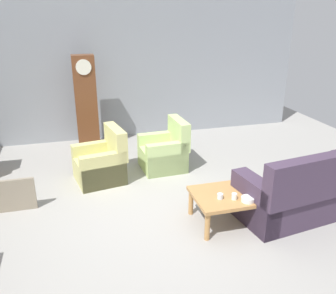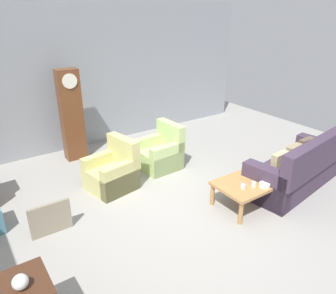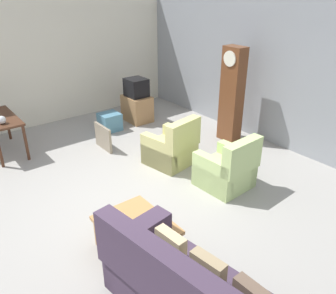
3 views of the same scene
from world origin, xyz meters
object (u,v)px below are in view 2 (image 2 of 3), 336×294
object	(u,v)px
coffee_table_wood	(245,186)
cup_white_porcelain	(254,184)
armchair_olive_near	(113,173)
framed_picture_leaning	(51,219)
glass_dome_cloche	(20,282)
bowl_white_stacked	(265,185)
couch_floral	(297,170)
grandfather_clock	(72,115)
armchair_olive_far	(160,153)
cup_blue_rimmed	(243,186)

from	to	relation	value
coffee_table_wood	cup_white_porcelain	distance (m)	0.19
armchair_olive_near	framed_picture_leaning	distance (m)	1.51
glass_dome_cloche	bowl_white_stacked	world-z (taller)	glass_dome_cloche
couch_floral	bowl_white_stacked	bearing A→B (deg)	-172.17
grandfather_clock	bowl_white_stacked	bearing A→B (deg)	-63.95
armchair_olive_near	cup_white_porcelain	bearing A→B (deg)	-51.53
grandfather_clock	bowl_white_stacked	size ratio (longest dim) A/B	11.17
coffee_table_wood	bowl_white_stacked	xyz separation A→B (m)	(0.16, -0.25, 0.09)
coffee_table_wood	glass_dome_cloche	distance (m)	3.62
armchair_olive_near	framed_picture_leaning	size ratio (longest dim) A/B	1.53
armchair_olive_near	glass_dome_cloche	size ratio (longest dim) A/B	6.21
armchair_olive_near	armchair_olive_far	bearing A→B (deg)	10.01
armchair_olive_far	cup_blue_rimmed	world-z (taller)	armchair_olive_far
grandfather_clock	coffee_table_wood	bearing A→B (deg)	-64.39
armchair_olive_near	bowl_white_stacked	world-z (taller)	armchair_olive_near
couch_floral	bowl_white_stacked	world-z (taller)	couch_floral
couch_floral	grandfather_clock	bearing A→B (deg)	129.16
armchair_olive_far	cup_white_porcelain	size ratio (longest dim) A/B	10.64
framed_picture_leaning	cup_blue_rimmed	bearing A→B (deg)	-23.67
armchair_olive_near	grandfather_clock	bearing A→B (deg)	93.76
armchair_olive_far	cup_blue_rimmed	distance (m)	2.11
coffee_table_wood	glass_dome_cloche	bearing A→B (deg)	-171.29
framed_picture_leaning	glass_dome_cloche	bearing A→B (deg)	-112.27
cup_blue_rimmed	armchair_olive_near	bearing A→B (deg)	126.19
armchair_olive_far	cup_blue_rimmed	xyz separation A→B (m)	(0.20, -2.09, 0.16)
framed_picture_leaning	grandfather_clock	bearing A→B (deg)	62.36
armchair_olive_near	framed_picture_leaning	world-z (taller)	armchair_olive_near
coffee_table_wood	cup_blue_rimmed	xyz separation A→B (m)	(-0.16, -0.09, 0.10)
armchair_olive_far	grandfather_clock	xyz separation A→B (m)	(-1.29, 1.44, 0.68)
armchair_olive_near	cup_white_porcelain	distance (m)	2.50
couch_floral	framed_picture_leaning	distance (m)	4.30
coffee_table_wood	framed_picture_leaning	xyz separation A→B (m)	(-2.88, 1.10, -0.12)
coffee_table_wood	bowl_white_stacked	distance (m)	0.31
coffee_table_wood	cup_white_porcelain	xyz separation A→B (m)	(0.01, -0.16, 0.11)
grandfather_clock	framed_picture_leaning	size ratio (longest dim) A/B	3.26
couch_floral	cup_white_porcelain	size ratio (longest dim) A/B	25.45
couch_floral	bowl_white_stacked	xyz separation A→B (m)	(-1.08, -0.15, 0.11)
coffee_table_wood	grandfather_clock	world-z (taller)	grandfather_clock
armchair_olive_far	grandfather_clock	distance (m)	2.05
coffee_table_wood	glass_dome_cloche	xyz separation A→B (m)	(-3.56, -0.54, 0.44)
couch_floral	armchair_olive_near	xyz separation A→B (m)	(-2.79, 1.90, -0.05)
cup_blue_rimmed	glass_dome_cloche	bearing A→B (deg)	-172.39
grandfather_clock	bowl_white_stacked	xyz separation A→B (m)	(1.81, -3.70, -0.52)
framed_picture_leaning	bowl_white_stacked	bearing A→B (deg)	-24.02
armchair_olive_far	framed_picture_leaning	distance (m)	2.68
couch_floral	framed_picture_leaning	xyz separation A→B (m)	(-4.12, 1.21, -0.11)
armchair_olive_near	glass_dome_cloche	world-z (taller)	armchair_olive_near
armchair_olive_far	coffee_table_wood	world-z (taller)	armchair_olive_far
glass_dome_cloche	cup_white_porcelain	size ratio (longest dim) A/B	1.71
cup_white_porcelain	bowl_white_stacked	world-z (taller)	cup_white_porcelain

